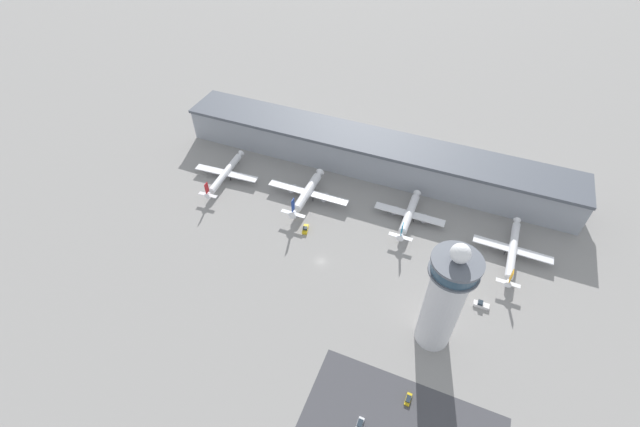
{
  "coord_description": "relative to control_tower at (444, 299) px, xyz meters",
  "views": [
    {
      "loc": [
        44.58,
        -109.27,
        145.06
      ],
      "look_at": [
        -6.42,
        14.62,
        13.54
      ],
      "focal_mm": 24.0,
      "sensor_mm": 36.0,
      "label": 1
    }
  ],
  "objects": [
    {
      "name": "car_silver_sedan",
      "position": [
        -2.24,
        -26.53,
        -23.71
      ],
      "size": [
        1.83,
        4.48,
        1.4
      ],
      "color": "black",
      "rests_on": "ground"
    },
    {
      "name": "service_truck_catering",
      "position": [
        15.37,
        20.69,
        -23.39
      ],
      "size": [
        6.06,
        2.45,
        2.49
      ],
      "color": "black",
      "rests_on": "ground"
    },
    {
      "name": "airplane_gate_delta",
      "position": [
        23.87,
        51.76,
        -20.0
      ],
      "size": [
        33.59,
        40.29,
        11.53
      ],
      "color": "white",
      "rests_on": "ground"
    },
    {
      "name": "service_truck_fuel",
      "position": [
        -65.6,
        31.88,
        -23.41
      ],
      "size": [
        3.61,
        5.98,
        2.42
      ],
      "color": "black",
      "rests_on": "ground"
    },
    {
      "name": "airplane_gate_charlie",
      "position": [
        -22.98,
        56.57,
        -20.26
      ],
      "size": [
        33.51,
        33.11,
        12.15
      ],
      "color": "white",
      "rests_on": "ground"
    },
    {
      "name": "car_blue_compact",
      "position": [
        -14.71,
        -40.16,
        -23.7
      ],
      "size": [
        1.93,
        4.48,
        1.41
      ],
      "color": "black",
      "rests_on": "ground"
    },
    {
      "name": "airplane_gate_alpha",
      "position": [
        -119.18,
        50.08,
        -20.39
      ],
      "size": [
        35.1,
        38.21,
        11.29
      ],
      "color": "white",
      "rests_on": "ground"
    },
    {
      "name": "airplane_gate_bravo",
      "position": [
        -73.22,
        51.73,
        -19.53
      ],
      "size": [
        41.73,
        34.93,
        13.91
      ],
      "color": "white",
      "rests_on": "ground"
    },
    {
      "name": "ground_plane",
      "position": [
        -51.91,
        17.49,
        -24.25
      ],
      "size": [
        1000.0,
        1000.0,
        0.0
      ],
      "primitive_type": "plane",
      "color": "gray"
    },
    {
      "name": "control_tower",
      "position": [
        0.0,
        0.0,
        0.0
      ],
      "size": [
        16.24,
        16.24,
        51.03
      ],
      "color": "silver",
      "rests_on": "ground"
    },
    {
      "name": "terminal_building",
      "position": [
        -51.91,
        87.49,
        -14.67
      ],
      "size": [
        207.53,
        25.0,
        18.96
      ],
      "color": "#9399A3",
      "rests_on": "ground"
    }
  ]
}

